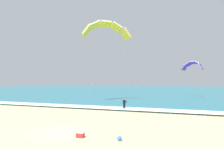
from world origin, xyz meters
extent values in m
plane|color=#C6B78E|center=(0.00, 0.00, 0.00)|extent=(200.00, 200.00, 0.00)
cube|color=teal|center=(0.00, 72.74, 0.10)|extent=(200.00, 120.00, 0.20)
cube|color=white|center=(0.00, 13.74, 0.22)|extent=(200.00, 2.99, 0.04)
ellipsoid|color=white|center=(1.82, 13.76, 0.03)|extent=(1.05, 1.44, 0.05)
cube|color=black|center=(1.82, 13.98, 0.07)|extent=(0.17, 0.13, 0.04)
cube|color=black|center=(1.82, 13.54, 0.07)|extent=(0.17, 0.13, 0.04)
cylinder|color=black|center=(1.73, 13.81, 0.42)|extent=(0.14, 0.14, 0.84)
cylinder|color=black|center=(1.91, 13.71, 0.42)|extent=(0.14, 0.14, 0.84)
cube|color=black|center=(1.82, 13.76, 1.14)|extent=(0.39, 0.34, 0.60)
sphere|color=#9E704C|center=(1.82, 13.76, 1.58)|extent=(0.22, 0.22, 0.22)
cylinder|color=black|center=(1.74, 13.99, 1.19)|extent=(0.32, 0.49, 0.22)
cylinder|color=black|center=(2.05, 13.82, 1.19)|extent=(0.32, 0.49, 0.22)
cylinder|color=black|center=(2.00, 14.09, 1.19)|extent=(0.50, 0.29, 0.04)
cube|color=#3F3F42|center=(1.88, 13.87, 0.92)|extent=(0.14, 0.13, 0.10)
cube|color=yellow|center=(-0.46, 22.96, 13.17)|extent=(2.42, 1.82, 2.22)
cube|color=white|center=(-0.05, 22.43, 13.54)|extent=(1.18, 0.98, 1.77)
cube|color=yellow|center=(-2.14, 22.40, 14.51)|extent=(2.67, 2.31, 1.77)
cube|color=white|center=(-1.74, 21.88, 14.89)|extent=(1.58, 1.34, 1.16)
cube|color=yellow|center=(-3.98, 21.25, 14.99)|extent=(2.65, 2.57, 0.92)
cube|color=white|center=(-3.57, 20.72, 15.37)|extent=(1.75, 1.46, 0.28)
cube|color=yellow|center=(-5.56, 19.75, 14.51)|extent=(2.30, 2.55, 1.77)
cube|color=white|center=(-5.15, 19.23, 14.89)|extent=(1.60, 1.30, 1.16)
cube|color=yellow|center=(-6.52, 18.26, 13.17)|extent=(1.67, 2.33, 2.22)
cube|color=white|center=(-6.11, 17.74, 13.54)|extent=(1.13, 0.97, 1.77)
cylinder|color=#B2B2B7|center=(0.59, 18.53, 7.18)|extent=(2.12, 8.88, 11.98)
cylinder|color=#B2B2B7|center=(-2.44, 16.18, 7.18)|extent=(8.18, 4.19, 11.98)
cube|color=purple|center=(14.00, 36.46, 7.46)|extent=(1.09, 1.53, 1.45)
cube|color=white|center=(13.72, 36.15, 7.72)|extent=(0.70, 0.67, 1.15)
cube|color=purple|center=(13.48, 37.49, 8.31)|extent=(1.48, 1.68, 1.17)
cube|color=white|center=(13.20, 37.18, 8.57)|extent=(0.99, 0.90, 0.75)
cube|color=purple|center=(12.54, 38.54, 8.62)|extent=(1.70, 1.68, 0.63)
cube|color=white|center=(12.26, 38.23, 8.88)|extent=(1.08, 1.01, 0.19)
cube|color=purple|center=(11.40, 39.37, 8.31)|extent=(1.70, 1.48, 1.17)
cube|color=white|center=(11.12, 39.06, 8.57)|extent=(0.97, 0.92, 0.75)
cube|color=purple|center=(10.33, 39.79, 7.46)|extent=(1.56, 1.13, 1.45)
cube|color=white|center=(10.05, 39.48, 7.72)|extent=(0.72, 0.66, 1.15)
cube|color=red|center=(2.50, -0.82, 0.17)|extent=(0.56, 0.36, 0.34)
cube|color=white|center=(2.50, -0.82, 0.37)|extent=(0.58, 0.38, 0.06)
sphere|color=#337FE5|center=(5.50, -0.61, 0.16)|extent=(0.33, 0.33, 0.33)
camera|label=1|loc=(9.71, -14.36, 4.27)|focal=32.30mm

